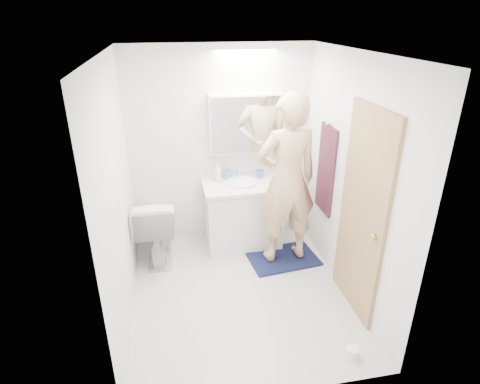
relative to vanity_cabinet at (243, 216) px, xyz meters
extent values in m
plane|color=silver|center=(-0.22, -0.96, -0.39)|extent=(2.50, 2.50, 0.00)
plane|color=white|center=(-0.22, -0.96, 2.01)|extent=(2.50, 2.50, 0.00)
plane|color=white|center=(-0.22, 0.29, 0.81)|extent=(2.50, 0.00, 2.50)
plane|color=white|center=(-0.22, -2.21, 0.81)|extent=(2.50, 0.00, 2.50)
plane|color=white|center=(-1.32, -0.96, 0.81)|extent=(0.00, 2.50, 2.50)
plane|color=white|center=(0.88, -0.96, 0.81)|extent=(0.00, 2.50, 2.50)
cube|color=silver|center=(0.00, 0.00, 0.00)|extent=(0.90, 0.55, 0.78)
cube|color=silver|center=(0.00, 0.00, 0.41)|extent=(0.95, 0.58, 0.04)
cylinder|color=white|center=(0.00, 0.03, 0.45)|extent=(0.36, 0.36, 0.03)
cylinder|color=silver|center=(0.00, 0.22, 0.51)|extent=(0.02, 0.02, 0.16)
cube|color=white|center=(0.08, 0.21, 1.11)|extent=(0.88, 0.14, 0.70)
cube|color=silver|center=(0.08, 0.13, 1.11)|extent=(0.84, 0.01, 0.66)
imported|color=silver|center=(-1.05, -0.11, 0.02)|extent=(0.49, 0.82, 0.81)
cube|color=#141F3E|center=(0.40, -0.45, -0.38)|extent=(0.86, 0.64, 0.02)
imported|color=tan|center=(0.40, -0.45, 0.63)|extent=(0.76, 0.54, 1.94)
cube|color=#A17850|center=(0.86, -1.31, 0.61)|extent=(0.04, 0.80, 2.00)
sphere|color=gold|center=(0.82, -1.61, 0.56)|extent=(0.06, 0.06, 0.06)
cube|color=#121F3B|center=(0.86, -0.41, 0.71)|extent=(0.02, 0.42, 1.00)
cylinder|color=silver|center=(0.84, -0.41, 1.23)|extent=(0.07, 0.02, 0.02)
imported|color=#EFF09B|center=(-0.28, 0.15, 0.55)|extent=(0.09, 0.10, 0.23)
imported|color=#5B83C3|center=(-0.15, 0.18, 0.52)|extent=(0.11, 0.11, 0.18)
imported|color=#476FD5|center=(0.24, 0.16, 0.48)|extent=(0.11, 0.11, 0.10)
cylinder|color=white|center=(0.57, -1.98, -0.34)|extent=(0.11, 0.11, 0.10)
camera|label=1|loc=(-0.84, -4.25, 2.30)|focal=29.52mm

